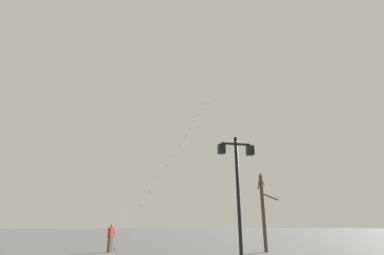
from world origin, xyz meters
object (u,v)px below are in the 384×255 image
at_px(twin_lantern_lamp_post, 237,175).
at_px(kite_train, 181,143).
at_px(bare_tree, 263,210).
at_px(kite_flyer, 111,237).

height_order(twin_lantern_lamp_post, kite_train, kite_train).
relative_size(twin_lantern_lamp_post, kite_train, 0.29).
bearing_deg(kite_train, bare_tree, -68.51).
xyz_separation_m(twin_lantern_lamp_post, bare_tree, (4.48, 7.39, -1.02)).
relative_size(kite_flyer, bare_tree, 0.33).
bearing_deg(bare_tree, kite_train, 111.49).
xyz_separation_m(twin_lantern_lamp_post, kite_train, (0.48, 17.54, 6.22)).
height_order(kite_flyer, bare_tree, bare_tree).
xyz_separation_m(kite_train, kite_flyer, (-5.91, -8.18, -8.96)).
height_order(kite_train, kite_flyer, kite_train).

